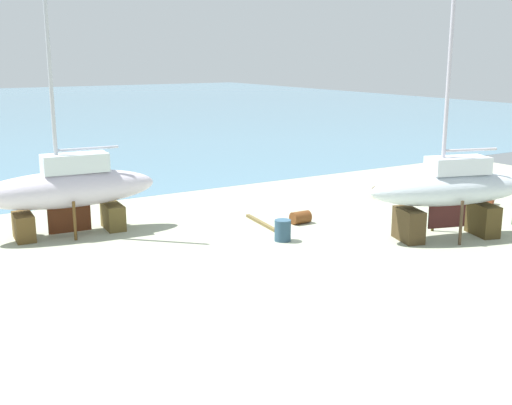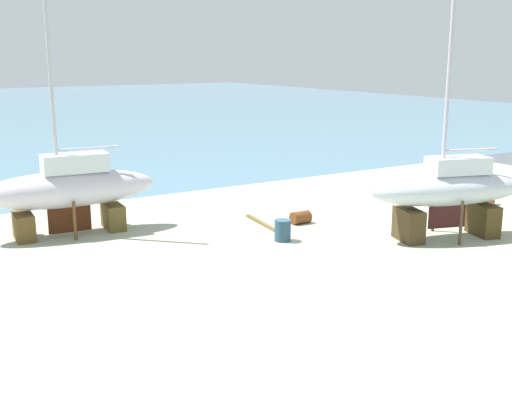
{
  "view_description": "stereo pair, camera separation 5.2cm",
  "coord_description": "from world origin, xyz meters",
  "px_view_note": "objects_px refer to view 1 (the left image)",
  "views": [
    {
      "loc": [
        -14.31,
        -20.57,
        7.04
      ],
      "look_at": [
        -1.44,
        0.24,
        1.35
      ],
      "focal_mm": 44.92,
      "sensor_mm": 36.0,
      "label": 1
    },
    {
      "loc": [
        -14.27,
        -20.6,
        7.04
      ],
      "look_at": [
        -1.44,
        0.24,
        1.35
      ],
      "focal_mm": 44.92,
      "sensor_mm": 36.0,
      "label": 2
    }
  ],
  "objects_px": {
    "barrel_rust_mid": "(301,217)",
    "sailboat_far_slipway": "(449,190)",
    "barrel_tar_black": "(381,191)",
    "barrel_ochre": "(483,198)",
    "sailboat_large_starboard": "(68,189)",
    "barrel_tipped_center": "(283,230)"
  },
  "relations": [
    {
      "from": "sailboat_far_slipway",
      "to": "sailboat_large_starboard",
      "type": "height_order",
      "value": "sailboat_far_slipway"
    },
    {
      "from": "barrel_tar_black",
      "to": "barrel_rust_mid",
      "type": "bearing_deg",
      "value": -162.1
    },
    {
      "from": "sailboat_large_starboard",
      "to": "barrel_ochre",
      "type": "xyz_separation_m",
      "value": [
        18.42,
        -5.17,
        -1.54
      ]
    },
    {
      "from": "barrel_rust_mid",
      "to": "sailboat_large_starboard",
      "type": "bearing_deg",
      "value": 157.86
    },
    {
      "from": "barrel_ochre",
      "to": "sailboat_far_slipway",
      "type": "bearing_deg",
      "value": -152.5
    },
    {
      "from": "barrel_tar_black",
      "to": "barrel_tipped_center",
      "type": "bearing_deg",
      "value": -155.95
    },
    {
      "from": "barrel_tar_black",
      "to": "barrel_rust_mid",
      "type": "xyz_separation_m",
      "value": [
        -6.45,
        -2.08,
        -0.04
      ]
    },
    {
      "from": "sailboat_large_starboard",
      "to": "barrel_rust_mid",
      "type": "bearing_deg",
      "value": 162.28
    },
    {
      "from": "barrel_tar_black",
      "to": "barrel_ochre",
      "type": "bearing_deg",
      "value": -48.88
    },
    {
      "from": "sailboat_far_slipway",
      "to": "barrel_rust_mid",
      "type": "relative_size",
      "value": 13.76
    },
    {
      "from": "barrel_tipped_center",
      "to": "barrel_ochre",
      "type": "xyz_separation_m",
      "value": [
        11.75,
        0.12,
        -0.12
      ]
    },
    {
      "from": "barrel_rust_mid",
      "to": "sailboat_far_slipway",
      "type": "bearing_deg",
      "value": -52.57
    },
    {
      "from": "barrel_tar_black",
      "to": "barrel_rust_mid",
      "type": "distance_m",
      "value": 6.77
    },
    {
      "from": "sailboat_large_starboard",
      "to": "barrel_tipped_center",
      "type": "relative_size",
      "value": 13.25
    },
    {
      "from": "barrel_rust_mid",
      "to": "barrel_tar_black",
      "type": "bearing_deg",
      "value": 17.9
    },
    {
      "from": "sailboat_large_starboard",
      "to": "barrel_rust_mid",
      "type": "relative_size",
      "value": 13.32
    },
    {
      "from": "barrel_tipped_center",
      "to": "barrel_ochre",
      "type": "bearing_deg",
      "value": 0.59
    },
    {
      "from": "sailboat_large_starboard",
      "to": "barrel_tar_black",
      "type": "distance_m",
      "value": 15.35
    },
    {
      "from": "sailboat_large_starboard",
      "to": "barrel_ochre",
      "type": "relative_size",
      "value": 11.54
    },
    {
      "from": "barrel_tar_black",
      "to": "sailboat_far_slipway",
      "type": "bearing_deg",
      "value": -112.41
    },
    {
      "from": "sailboat_far_slipway",
      "to": "barrel_ochre",
      "type": "height_order",
      "value": "sailboat_far_slipway"
    },
    {
      "from": "sailboat_far_slipway",
      "to": "barrel_tipped_center",
      "type": "distance_m",
      "value": 6.64
    }
  ]
}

